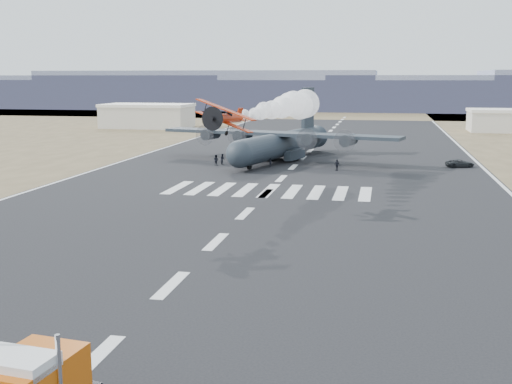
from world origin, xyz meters
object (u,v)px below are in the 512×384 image
(transport_aircraft, at_px, (282,142))
(aerobatic_biplane, at_px, (226,118))
(crew_d, at_px, (337,165))
(crew_f, at_px, (231,159))
(crew_h, at_px, (216,160))
(crew_c, at_px, (260,157))
(crew_b, at_px, (223,159))
(hangar_right, at_px, (509,120))
(crew_g, at_px, (235,161))
(hangar_left, at_px, (147,116))
(support_vehicle, at_px, (460,163))
(crew_e, at_px, (246,158))
(crew_a, at_px, (270,161))

(transport_aircraft, bearing_deg, aerobatic_biplane, -73.54)
(crew_d, distance_m, crew_f, 18.16)
(crew_h, bearing_deg, crew_d, -164.42)
(crew_c, bearing_deg, crew_b, 119.03)
(hangar_right, height_order, crew_c, hangar_right)
(hangar_right, bearing_deg, crew_g, -124.61)
(transport_aircraft, xyz_separation_m, crew_h, (-9.49, -8.61, -2.27))
(transport_aircraft, bearing_deg, hangar_right, 69.81)
(crew_g, bearing_deg, hangar_left, -178.42)
(hangar_right, distance_m, crew_f, 94.83)
(crew_c, bearing_deg, hangar_left, 27.62)
(support_vehicle, bearing_deg, crew_e, 74.12)
(hangar_left, height_order, crew_h, hangar_left)
(crew_a, bearing_deg, crew_e, -141.67)
(crew_a, height_order, crew_f, crew_a)
(aerobatic_biplane, xyz_separation_m, crew_h, (-10.73, 36.42, -9.14))
(hangar_right, bearing_deg, aerobatic_biplane, -112.59)
(crew_b, height_order, crew_f, crew_b)
(crew_g, xyz_separation_m, crew_h, (-3.44, 1.37, -0.06))
(hangar_left, distance_m, crew_a, 87.67)
(hangar_left, height_order, support_vehicle, hangar_left)
(hangar_left, distance_m, hangar_right, 98.13)
(crew_c, bearing_deg, hangar_right, -41.74)
(crew_f, xyz_separation_m, crew_h, (-1.98, -2.40, 0.08))
(crew_b, distance_m, crew_f, 1.61)
(transport_aircraft, relative_size, crew_f, 26.35)
(crew_b, relative_size, crew_e, 1.02)
(hangar_left, relative_size, crew_d, 14.10)
(hangar_right, xyz_separation_m, crew_h, (-58.54, -78.48, -2.13))
(hangar_left, height_order, crew_g, hangar_left)
(aerobatic_biplane, relative_size, crew_f, 4.08)
(support_vehicle, xyz_separation_m, crew_d, (-18.93, -7.55, 0.25))
(aerobatic_biplane, bearing_deg, crew_h, 113.82)
(transport_aircraft, xyz_separation_m, crew_g, (-6.05, -9.98, -2.22))
(hangar_right, xyz_separation_m, crew_d, (-38.93, -80.45, -2.14))
(aerobatic_biplane, xyz_separation_m, crew_b, (-9.98, 37.79, -9.13))
(crew_e, bearing_deg, crew_f, 21.66)
(crew_c, height_order, crew_f, crew_c)
(crew_h, bearing_deg, crew_a, -156.23)
(crew_d, height_order, crew_g, crew_g)
(transport_aircraft, bearing_deg, crew_g, -106.35)
(aerobatic_biplane, height_order, support_vehicle, aerobatic_biplane)
(aerobatic_biplane, distance_m, crew_a, 37.98)
(hangar_left, relative_size, crew_e, 13.92)
(support_vehicle, height_order, crew_g, crew_g)
(crew_e, distance_m, crew_f, 2.52)
(support_vehicle, relative_size, crew_f, 2.78)
(hangar_left, distance_m, crew_e, 82.27)
(hangar_right, distance_m, crew_c, 89.99)
(hangar_left, distance_m, crew_c, 82.16)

